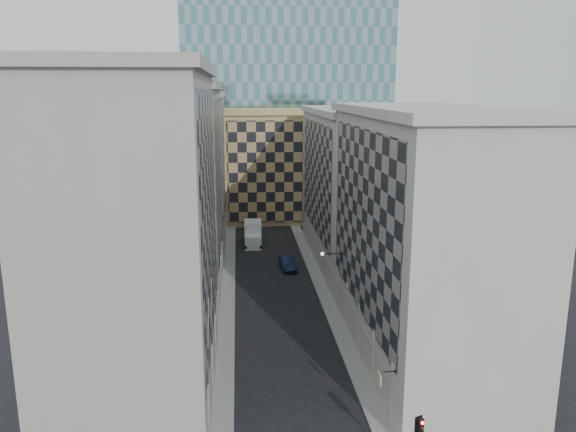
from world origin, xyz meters
TOP-DOWN VIEW (x-y plane):
  - sidewalk_west at (-5.25, 30.00)m, footprint 1.50×100.00m
  - sidewalk_east at (5.25, 30.00)m, footprint 1.50×100.00m
  - bldg_left_a at (-10.88, 11.00)m, footprint 10.80×22.80m
  - bldg_left_b at (-10.88, 33.00)m, footprint 10.80×22.80m
  - bldg_left_c at (-10.88, 55.00)m, footprint 10.80×22.80m
  - bldg_right_a at (10.88, 15.00)m, footprint 10.80×26.80m
  - bldg_right_b at (10.89, 42.00)m, footprint 10.80×28.80m
  - tan_block at (2.00, 67.90)m, footprint 16.80×14.80m
  - church_tower at (0.00, 82.00)m, footprint 7.20×7.20m
  - flagpoles_left at (-5.90, 6.00)m, footprint 0.10×6.33m
  - bracket_lamp at (4.38, 24.00)m, footprint 1.98×0.36m
  - box_truck at (-1.93, 50.26)m, footprint 2.55×6.02m
  - dark_car at (2.06, 38.48)m, footprint 2.07×4.85m
  - shop_sign at (4.95, 3.82)m, footprint 1.20×0.79m

SIDE VIEW (x-z plane):
  - sidewalk_west at x=-5.25m, z-range 0.00..0.15m
  - sidewalk_east at x=5.25m, z-range 0.00..0.15m
  - dark_car at x=2.06m, z-range 0.00..1.55m
  - box_truck at x=-1.93m, z-range -0.21..3.07m
  - shop_sign at x=4.95m, z-range 3.40..4.27m
  - bracket_lamp at x=4.38m, z-range 6.02..6.38m
  - flagpoles_left at x=-5.90m, z-range 6.83..9.17m
  - tan_block at x=2.00m, z-range 0.04..18.84m
  - bldg_right_b at x=10.89m, z-range 0.00..19.70m
  - bldg_right_a at x=10.88m, z-range -0.03..20.67m
  - bldg_left_c at x=-10.88m, z-range -0.02..21.68m
  - bldg_left_b at x=-10.88m, z-range -0.03..22.67m
  - bldg_left_a at x=-10.88m, z-range -0.03..23.67m
  - church_tower at x=0.00m, z-range 1.20..52.70m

